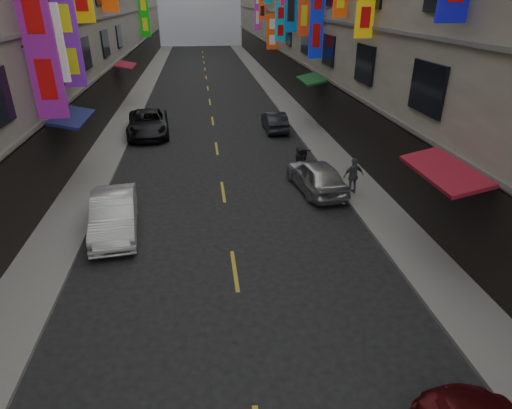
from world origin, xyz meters
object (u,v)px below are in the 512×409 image
object	(u,v)px
pedestrian_rfar	(353,176)
scooter_far_right	(302,158)
car_left_far	(148,123)
car_right_mid	(316,176)
car_left_mid	(114,214)
car_right_far	(275,121)

from	to	relation	value
pedestrian_rfar	scooter_far_right	bearing A→B (deg)	-78.93
car_left_far	car_right_mid	distance (m)	12.49
car_right_mid	car_left_mid	bearing A→B (deg)	10.75
car_left_far	car_right_far	xyz separation A→B (m)	(7.82, -0.05, -0.13)
car_right_mid	car_right_far	distance (m)	9.55
car_right_far	pedestrian_rfar	xyz separation A→B (m)	(1.58, -10.25, 0.30)
pedestrian_rfar	car_right_mid	bearing A→B (deg)	-35.96
scooter_far_right	car_right_mid	xyz separation A→B (m)	(-0.06, -2.91, 0.25)
car_right_mid	car_left_far	bearing A→B (deg)	-57.79
car_left_far	car_right_mid	world-z (taller)	car_left_far
car_left_far	pedestrian_rfar	size ratio (longest dim) A/B	3.35
scooter_far_right	car_left_far	xyz separation A→B (m)	(-8.06, 6.69, 0.28)
scooter_far_right	pedestrian_rfar	distance (m)	3.88
car_left_mid	car_right_far	size ratio (longest dim) A/B	1.17
scooter_far_right	car_left_far	bearing A→B (deg)	-42.71
car_left_mid	pedestrian_rfar	world-z (taller)	pedestrian_rfar
scooter_far_right	pedestrian_rfar	size ratio (longest dim) A/B	1.16
car_left_mid	car_right_mid	xyz separation A→B (m)	(8.00, 2.65, -0.00)
scooter_far_right	car_right_far	distance (m)	6.64
car_left_mid	car_left_far	distance (m)	12.25
scooter_far_right	car_left_far	distance (m)	10.47
car_left_far	car_right_far	distance (m)	7.82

